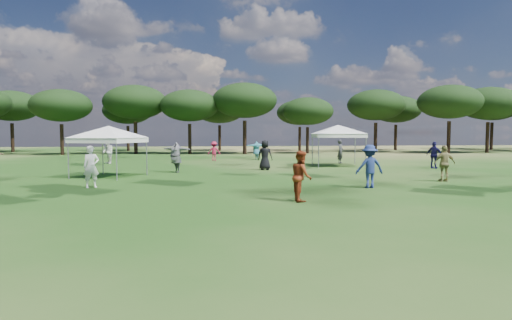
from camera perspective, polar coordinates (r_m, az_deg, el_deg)
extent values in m
cylinder|color=black|center=(48.03, -24.45, 2.50)|extent=(0.36, 0.36, 3.14)
ellipsoid|color=black|center=(48.11, -24.56, 6.62)|extent=(6.11, 6.11, 3.29)
cylinder|color=black|center=(47.84, -15.75, 2.88)|extent=(0.40, 0.40, 3.46)
ellipsoid|color=black|center=(47.94, -15.83, 7.44)|extent=(6.73, 6.73, 3.63)
cylinder|color=black|center=(46.08, -8.82, 2.79)|extent=(0.37, 0.37, 3.21)
ellipsoid|color=black|center=(46.17, -8.86, 7.18)|extent=(6.24, 6.24, 3.36)
cylinder|color=black|center=(45.77, -1.52, 3.04)|extent=(0.41, 0.41, 3.56)
ellipsoid|color=black|center=(45.89, -1.53, 7.94)|extent=(6.91, 6.91, 3.73)
cylinder|color=black|center=(47.22, 6.87, 2.63)|extent=(0.33, 0.33, 2.88)
ellipsoid|color=black|center=(47.27, 6.90, 6.47)|extent=(5.60, 5.60, 3.02)
cylinder|color=black|center=(52.25, 15.64, 2.92)|extent=(0.39, 0.39, 3.44)
ellipsoid|color=black|center=(52.35, 15.71, 7.07)|extent=(6.69, 6.69, 3.60)
cylinder|color=black|center=(51.78, 24.30, 2.78)|extent=(0.40, 0.40, 3.53)
ellipsoid|color=black|center=(51.89, 24.42, 7.08)|extent=(6.86, 6.86, 3.70)
cylinder|color=black|center=(54.78, 28.47, 2.66)|extent=(0.40, 0.40, 3.47)
ellipsoid|color=black|center=(54.87, 28.59, 6.64)|extent=(6.74, 6.74, 3.63)
cylinder|color=black|center=(57.61, -29.72, 2.60)|extent=(0.39, 0.39, 3.37)
ellipsoid|color=black|center=(57.69, -29.84, 6.28)|extent=(6.54, 6.54, 3.53)
cylinder|color=black|center=(55.59, -16.68, 2.77)|extent=(0.36, 0.36, 3.11)
ellipsoid|color=black|center=(55.65, -16.74, 6.30)|extent=(6.05, 6.05, 3.26)
cylinder|color=black|center=(53.96, -4.87, 2.94)|extent=(0.37, 0.37, 3.20)
ellipsoid|color=black|center=(54.03, -4.89, 6.67)|extent=(6.21, 6.21, 3.35)
cylinder|color=black|center=(54.02, 5.84, 2.82)|extent=(0.34, 0.34, 2.99)
ellipsoid|color=black|center=(54.07, 5.86, 6.31)|extent=(5.81, 5.81, 3.13)
cylinder|color=black|center=(58.48, 18.11, 2.88)|extent=(0.38, 0.38, 3.31)
ellipsoid|color=black|center=(58.56, 18.18, 6.44)|extent=(6.43, 6.43, 3.47)
cylinder|color=black|center=(65.69, 28.90, 2.81)|extent=(0.42, 0.42, 3.64)
ellipsoid|color=black|center=(65.78, 29.01, 6.30)|extent=(7.06, 7.06, 3.81)
cylinder|color=gray|center=(22.95, -23.75, 0.09)|extent=(0.06, 0.06, 1.95)
cylinder|color=gray|center=(21.31, -18.10, -0.03)|extent=(0.06, 0.06, 1.95)
cylinder|color=gray|center=(25.11, -19.75, 0.47)|extent=(0.06, 0.06, 1.95)
cylinder|color=gray|center=(23.61, -14.37, 0.38)|extent=(0.06, 0.06, 1.95)
cube|color=white|center=(23.17, -19.04, 2.52)|extent=(3.78, 3.78, 0.25)
pyramid|color=white|center=(23.17, -19.08, 4.31)|extent=(5.43, 5.43, 0.60)
cylinder|color=gray|center=(27.81, 8.34, 1.12)|extent=(0.06, 0.06, 2.13)
cylinder|color=gray|center=(28.41, 14.45, 1.10)|extent=(0.06, 0.06, 2.13)
cylinder|color=gray|center=(30.83, 7.52, 1.38)|extent=(0.06, 0.06, 2.13)
cylinder|color=gray|center=(31.38, 13.06, 1.35)|extent=(0.06, 0.06, 2.13)
cube|color=white|center=(29.54, 10.87, 3.21)|extent=(3.56, 3.56, 0.25)
pyramid|color=white|center=(29.55, 10.88, 4.62)|extent=(6.51, 6.51, 0.60)
imported|color=#2A6B7E|center=(36.12, 0.06, 1.28)|extent=(1.96, 1.20, 1.55)
imported|color=navy|center=(29.53, 22.68, 0.62)|extent=(0.95, 1.04, 1.71)
imported|color=#A21B3B|center=(34.75, -5.61, 1.19)|extent=(1.07, 0.69, 1.57)
imported|color=#8F844E|center=(21.73, 23.84, -0.42)|extent=(1.01, 0.45, 1.70)
imported|color=maroon|center=(14.25, 6.06, -2.14)|extent=(0.66, 0.84, 1.69)
imported|color=#545358|center=(24.79, -10.61, 0.33)|extent=(1.99, 1.82, 1.73)
imported|color=black|center=(26.10, 1.21, 0.67)|extent=(1.04, 0.85, 1.83)
imported|color=navy|center=(18.19, 14.90, -0.83)|extent=(1.16, 0.67, 1.79)
imported|color=#2D2E32|center=(32.25, 11.20, 1.11)|extent=(0.71, 0.77, 1.76)
imported|color=white|center=(18.94, -21.12, -0.85)|extent=(0.75, 0.65, 1.74)
imported|color=white|center=(32.93, -19.16, 1.08)|extent=(1.07, 1.12, 1.82)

